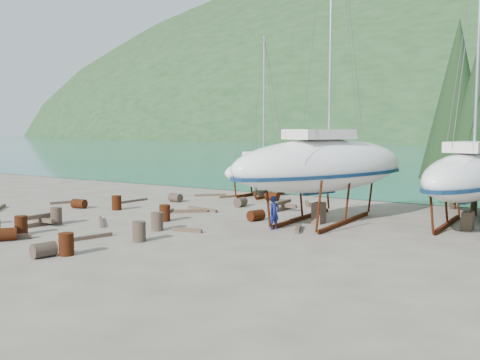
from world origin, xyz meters
The scene contains 40 objects.
ground centered at (0.00, 0.00, 0.00)m, with size 600.00×600.00×0.00m, color #61574C.
far_house_left centered at (-60.00, 190.00, 2.92)m, with size 6.60×5.60×5.60m.
far_house_center centered at (-20.00, 190.00, 2.92)m, with size 6.60×5.60×5.60m.
cypress_near_right centered at (12.50, 12.00, 5.79)m, with size 3.60×3.60×10.00m.
cypress_back_left centered at (11.00, 14.00, 6.66)m, with size 4.14×4.14×11.50m.
moored_boat_left centered at (-30.00, 60.00, 0.39)m, with size 2.00×5.00×6.05m.
moored_boat_far centered at (-8.00, 110.00, 0.39)m, with size 2.00×5.00×6.05m.
large_sailboat_near centered at (6.14, 5.46, 3.03)m, with size 7.42×12.41×18.81m.
large_sailboat_far centered at (13.00, 7.62, 2.63)m, with size 4.44×10.49×16.08m.
small_sailboat_shore centered at (-2.14, 13.11, 1.91)m, with size 3.58×7.53×11.57m.
worker centered at (5.04, 2.10, 0.82)m, with size 0.60×0.39×1.64m, color #121A4E.
drum_1 centered at (0.37, -7.60, 0.29)m, with size 0.58×0.58×0.88m, color #2D2823.
drum_2 centered at (-8.59, 1.81, 0.29)m, with size 0.58×0.58×0.88m, color #4F1E0D.
drum_4 centered at (-0.25, 11.42, 0.29)m, with size 0.58×0.58×0.88m, color #4F1E0D.
drum_5 centered at (0.38, -1.13, 0.44)m, with size 0.58×0.58×0.88m, color #2D2823.
drum_6 centered at (2.98, 3.83, 0.29)m, with size 0.58×0.58×0.88m, color #4F1E0D.
drum_7 centered at (0.84, -6.92, 0.44)m, with size 0.58×0.58×0.88m, color #4F1E0D.
drum_8 centered at (-6.14, 2.58, 0.44)m, with size 0.58×0.58×0.88m, color #4F1E0D.
drum_9 centered at (-5.45, 7.33, 0.29)m, with size 0.58×0.58×0.88m, color #2D2823.
drum_10 centered at (-4.27, -5.30, 0.44)m, with size 0.58×0.58×0.88m, color #4F1E0D.
drum_11 centered at (-0.55, 7.82, 0.29)m, with size 0.58×0.58×0.88m, color #2D2823.
drum_12 centered at (-3.60, -6.54, 0.29)m, with size 0.58×0.58×0.88m, color #4F1E0D.
drum_14 centered at (-1.05, 1.10, 0.44)m, with size 0.58×0.58×0.88m, color #4F1E0D.
drum_16 centered at (-5.11, -2.66, 0.44)m, with size 0.58×0.58×0.88m, color #2D2823.
drum_17 centered at (1.42, -3.49, 0.44)m, with size 0.58×0.58×0.88m, color #2D2823.
timber_0 centered at (-5.38, 11.24, 0.07)m, with size 0.14×2.33×0.14m, color brown.
timber_1 centered at (6.13, 2.53, 0.10)m, with size 0.19×1.76×0.19m, color brown.
timber_3 centered at (-3.47, -1.13, 0.07)m, with size 0.15×2.94×0.15m, color brown.
timber_5 centered at (-0.88, -4.44, 0.08)m, with size 0.16×2.54×0.16m, color brown.
timber_6 centered at (2.69, 10.73, 0.10)m, with size 0.19×1.82×0.19m, color brown.
timber_7 centered at (1.82, -0.63, 0.09)m, with size 0.17×1.53×0.17m, color brown.
timber_8 centered at (-1.70, 4.14, 0.09)m, with size 0.19×1.92×0.19m, color brown.
timber_9 centered at (-3.52, 11.71, 0.08)m, with size 0.15×2.64×0.15m, color brown.
timber_10 centered at (-1.62, 5.20, 0.08)m, with size 0.16×2.51×0.16m, color brown.
timber_11 centered at (-2.59, 3.11, 0.08)m, with size 0.15×2.35×0.15m, color brown.
timber_12 centered at (-7.45, -1.31, 0.08)m, with size 0.17×2.10×0.17m, color brown.
timber_15 centered at (-7.89, 5.57, 0.07)m, with size 0.15×2.97×0.15m, color brown.
timber_17 centered at (-11.06, 2.90, 0.08)m, with size 0.16×2.19×0.16m, color brown.
timber_pile_fore centered at (-5.47, -3.31, 0.30)m, with size 1.80×1.80×0.60m.
timber_pile_aft centered at (2.44, 7.89, 0.30)m, with size 1.80×1.80×0.60m.
Camera 1 is at (17.47, -20.45, 4.86)m, focal length 40.00 mm.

